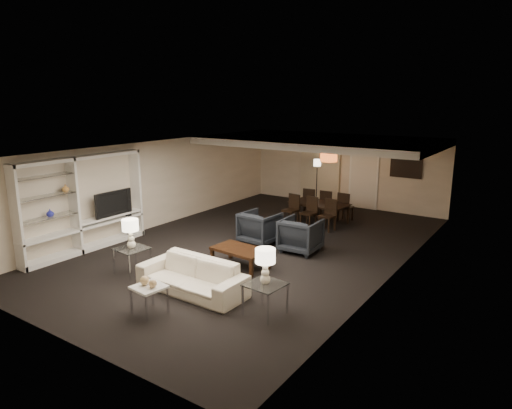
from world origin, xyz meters
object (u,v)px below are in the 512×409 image
at_px(coffee_table, 240,258).
at_px(vase_amber, 65,188).
at_px(sofa, 192,276).
at_px(marble_table, 150,300).
at_px(chair_fm, 328,204).
at_px(chair_fr, 346,207).
at_px(television, 111,203).
at_px(chair_nl, 290,210).
at_px(side_table_left, 133,261).
at_px(table_lamp_right, 265,266).
at_px(pendant_light, 329,158).
at_px(dining_table, 318,213).
at_px(armchair_right, 301,235).
at_px(floor_speaker, 129,219).
at_px(chair_nr, 327,215).
at_px(floor_lamp, 317,184).
at_px(armchair_left, 260,228).
at_px(side_table_right, 265,299).
at_px(chair_nm, 308,212).
at_px(table_lamp_left, 131,234).
at_px(chair_fl, 311,202).
at_px(vase_blue, 50,213).

relative_size(coffee_table, vase_amber, 7.08).
distance_m(sofa, marble_table, 1.10).
distance_m(chair_fm, chair_fr, 0.60).
bearing_deg(marble_table, television, 149.06).
distance_m(chair_nl, chair_fm, 1.43).
xyz_separation_m(side_table_left, table_lamp_right, (3.40, 0.00, 0.60)).
bearing_deg(chair_fm, pendant_light, 97.15).
relative_size(table_lamp_right, dining_table, 0.37).
height_order(armchair_right, floor_speaker, floor_speaker).
bearing_deg(television, chair_nr, -45.31).
height_order(side_table_left, marble_table, side_table_left).
bearing_deg(chair_nl, marble_table, -74.71).
bearing_deg(floor_lamp, pendant_light, -48.54).
height_order(armchair_left, chair_nl, chair_nl).
height_order(side_table_right, marble_table, side_table_right).
distance_m(chair_nl, floor_lamp, 2.22).
bearing_deg(chair_nm, table_lamp_right, -62.42).
bearing_deg(chair_nm, coffee_table, -78.83).
height_order(armchair_left, floor_speaker, floor_speaker).
bearing_deg(television, chair_fr, -37.54).
relative_size(armchair_left, chair_nm, 1.02).
bearing_deg(side_table_left, chair_nr, 68.74).
height_order(marble_table, floor_lamp, floor_lamp).
bearing_deg(side_table_left, chair_nl, 80.76).
height_order(table_lamp_left, chair_fl, table_lamp_left).
bearing_deg(floor_speaker, coffee_table, 14.23).
height_order(table_lamp_right, chair_nl, table_lamp_right).
distance_m(television, chair_nl, 5.11).
bearing_deg(pendant_light, television, -123.93).
bearing_deg(sofa, chair_nr, 86.91).
bearing_deg(chair_nr, vase_blue, -119.40).
bearing_deg(side_table_left, dining_table, 76.19).
xyz_separation_m(side_table_left, vase_amber, (-2.13, -0.04, 1.36)).
relative_size(chair_nl, chair_fl, 1.00).
xyz_separation_m(side_table_right, floor_lamp, (-2.78, 7.47, 0.56)).
relative_size(coffee_table, chair_fr, 1.37).
height_order(chair_fm, chair_fr, same).
distance_m(sofa, television, 4.05).
xyz_separation_m(chair_nl, chair_nm, (0.60, 0.00, 0.00)).
bearing_deg(chair_fr, vase_blue, 61.78).
bearing_deg(television, floor_speaker, -9.48).
relative_size(sofa, floor_lamp, 1.32).
relative_size(marble_table, chair_nm, 0.57).
relative_size(armchair_right, chair_fr, 1.02).
height_order(table_lamp_right, chair_fr, table_lamp_right).
relative_size(chair_nr, chair_fr, 1.00).
bearing_deg(side_table_right, vase_amber, -179.62).
xyz_separation_m(side_table_right, vase_amber, (-5.53, -0.04, 1.36)).
height_order(vase_blue, dining_table, vase_blue).
distance_m(table_lamp_right, chair_nr, 5.48).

